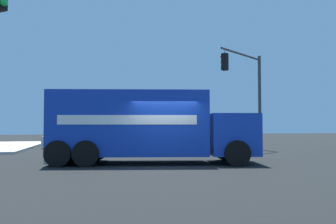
{
  "coord_description": "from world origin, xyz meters",
  "views": [
    {
      "loc": [
        13.27,
        -2.45,
        1.57
      ],
      "look_at": [
        -0.51,
        0.27,
        2.11
      ],
      "focal_mm": 37.28,
      "sensor_mm": 36.0,
      "label": 1
    }
  ],
  "objects": [
    {
      "name": "delivery_truck",
      "position": [
        -1.15,
        -0.53,
        1.54
      ],
      "size": [
        3.97,
        8.65,
        2.95
      ],
      "color": "#1438AD",
      "rests_on": "ground"
    },
    {
      "name": "traffic_light_secondary",
      "position": [
        -6.76,
        6.57,
        4.03
      ],
      "size": [
        2.98,
        3.75,
        6.09
      ],
      "color": "#38383D",
      "rests_on": "ground"
    },
    {
      "name": "sedan_silver",
      "position": [
        -12.2,
        -4.15,
        0.63
      ],
      "size": [
        2.11,
        4.34,
        1.31
      ],
      "color": "#B7BABF",
      "rests_on": "ground"
    },
    {
      "name": "ground_plane",
      "position": [
        0.0,
        0.0,
        0.0
      ],
      "size": [
        100.0,
        100.0,
        0.0
      ],
      "primitive_type": "plane",
      "color": "black"
    }
  ]
}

